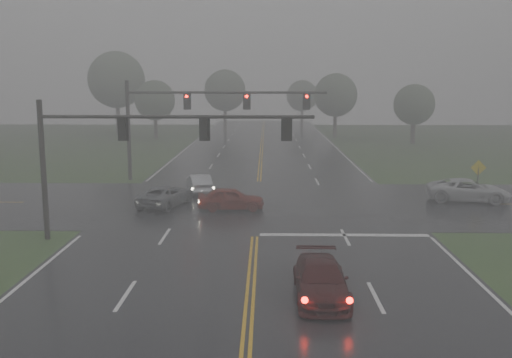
{
  "coord_description": "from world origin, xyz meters",
  "views": [
    {
      "loc": [
        0.58,
        -13.46,
        7.62
      ],
      "look_at": [
        0.03,
        16.0,
        2.6
      ],
      "focal_mm": 40.0,
      "sensor_mm": 36.0,
      "label": 1
    }
  ],
  "objects_px": {
    "car_grey": "(166,206)",
    "signal_gantry_far": "(191,110)",
    "pickup_white": "(468,201)",
    "signal_gantry_near": "(127,142)",
    "sedan_red": "(231,210)",
    "sedan_silver": "(199,193)",
    "sedan_maroon": "(320,298)"
  },
  "relations": [
    {
      "from": "car_grey",
      "to": "pickup_white",
      "type": "xyz_separation_m",
      "value": [
        19.33,
        1.69,
        0.0
      ]
    },
    {
      "from": "sedan_red",
      "to": "sedan_silver",
      "type": "relative_size",
      "value": 1.02
    },
    {
      "from": "signal_gantry_far",
      "to": "car_grey",
      "type": "bearing_deg",
      "value": -92.45
    },
    {
      "from": "sedan_maroon",
      "to": "sedan_silver",
      "type": "xyz_separation_m",
      "value": [
        -6.63,
        19.54,
        0.0
      ]
    },
    {
      "from": "signal_gantry_near",
      "to": "signal_gantry_far",
      "type": "height_order",
      "value": "signal_gantry_far"
    },
    {
      "from": "sedan_maroon",
      "to": "signal_gantry_near",
      "type": "height_order",
      "value": "signal_gantry_near"
    },
    {
      "from": "sedan_silver",
      "to": "sedan_red",
      "type": "bearing_deg",
      "value": 100.89
    },
    {
      "from": "sedan_maroon",
      "to": "sedan_silver",
      "type": "distance_m",
      "value": 20.63
    },
    {
      "from": "sedan_maroon",
      "to": "sedan_red",
      "type": "distance_m",
      "value": 14.76
    },
    {
      "from": "car_grey",
      "to": "pickup_white",
      "type": "relative_size",
      "value": 0.89
    },
    {
      "from": "sedan_red",
      "to": "car_grey",
      "type": "relative_size",
      "value": 0.87
    },
    {
      "from": "car_grey",
      "to": "sedan_maroon",
      "type": "bearing_deg",
      "value": 135.63
    },
    {
      "from": "sedan_silver",
      "to": "signal_gantry_far",
      "type": "relative_size",
      "value": 0.25
    },
    {
      "from": "pickup_white",
      "to": "signal_gantry_near",
      "type": "relative_size",
      "value": 0.39
    },
    {
      "from": "signal_gantry_near",
      "to": "signal_gantry_far",
      "type": "relative_size",
      "value": 0.85
    },
    {
      "from": "pickup_white",
      "to": "signal_gantry_far",
      "type": "distance_m",
      "value": 21.21
    },
    {
      "from": "signal_gantry_far",
      "to": "sedan_maroon",
      "type": "bearing_deg",
      "value": -72.51
    },
    {
      "from": "sedan_red",
      "to": "car_grey",
      "type": "xyz_separation_m",
      "value": [
        -4.14,
        1.08,
        0.0
      ]
    },
    {
      "from": "sedan_silver",
      "to": "pickup_white",
      "type": "bearing_deg",
      "value": 157.13
    },
    {
      "from": "sedan_maroon",
      "to": "pickup_white",
      "type": "xyz_separation_m",
      "value": [
        11.1,
        16.96,
        0.0
      ]
    },
    {
      "from": "sedan_maroon",
      "to": "signal_gantry_far",
      "type": "bearing_deg",
      "value": 107.48
    },
    {
      "from": "signal_gantry_near",
      "to": "signal_gantry_far",
      "type": "distance_m",
      "value": 17.28
    },
    {
      "from": "sedan_maroon",
      "to": "sedan_silver",
      "type": "relative_size",
      "value": 1.16
    },
    {
      "from": "pickup_white",
      "to": "signal_gantry_near",
      "type": "height_order",
      "value": "signal_gantry_near"
    },
    {
      "from": "car_grey",
      "to": "signal_gantry_far",
      "type": "xyz_separation_m",
      "value": [
        0.41,
        9.55,
        5.5
      ]
    },
    {
      "from": "sedan_red",
      "to": "sedan_silver",
      "type": "distance_m",
      "value": 5.93
    },
    {
      "from": "car_grey",
      "to": "pickup_white",
      "type": "height_order",
      "value": "pickup_white"
    },
    {
      "from": "sedan_silver",
      "to": "signal_gantry_far",
      "type": "height_order",
      "value": "signal_gantry_far"
    },
    {
      "from": "signal_gantry_far",
      "to": "signal_gantry_near",
      "type": "bearing_deg",
      "value": -92.66
    },
    {
      "from": "sedan_red",
      "to": "signal_gantry_far",
      "type": "height_order",
      "value": "signal_gantry_far"
    },
    {
      "from": "sedan_silver",
      "to": "car_grey",
      "type": "bearing_deg",
      "value": 54.97
    },
    {
      "from": "sedan_maroon",
      "to": "car_grey",
      "type": "height_order",
      "value": "sedan_maroon"
    }
  ]
}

